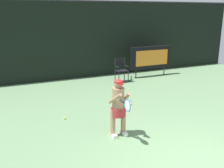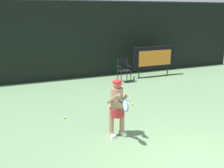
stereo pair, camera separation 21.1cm
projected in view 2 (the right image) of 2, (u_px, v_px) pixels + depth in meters
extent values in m
cube|color=black|center=(82.00, 41.00, 12.25)|extent=(18.00, 0.12, 3.60)
cylinder|color=#38383D|center=(80.00, 0.00, 11.75)|extent=(18.00, 0.05, 0.05)
cube|color=black|center=(154.00, 58.00, 12.66)|extent=(2.20, 0.20, 1.10)
cube|color=orange|center=(155.00, 58.00, 12.57)|extent=(1.80, 0.01, 0.75)
cylinder|color=#2D2D33|center=(139.00, 74.00, 12.57)|extent=(0.05, 0.05, 0.40)
cylinder|color=#2D2D33|center=(167.00, 71.00, 13.17)|extent=(0.05, 0.05, 0.40)
cylinder|color=black|center=(121.00, 78.00, 11.57)|extent=(0.04, 0.04, 0.52)
cylinder|color=black|center=(131.00, 77.00, 11.74)|extent=(0.04, 0.04, 0.52)
cylinder|color=black|center=(118.00, 76.00, 11.93)|extent=(0.04, 0.04, 0.52)
cylinder|color=black|center=(127.00, 75.00, 12.10)|extent=(0.04, 0.04, 0.52)
cube|color=black|center=(124.00, 71.00, 11.76)|extent=(0.52, 0.44, 0.03)
cylinder|color=black|center=(118.00, 64.00, 11.78)|extent=(0.04, 0.04, 0.56)
cylinder|color=black|center=(127.00, 64.00, 11.95)|extent=(0.04, 0.04, 0.56)
cube|color=black|center=(123.00, 62.00, 11.84)|extent=(0.48, 0.02, 0.34)
cylinder|color=black|center=(120.00, 67.00, 11.62)|extent=(0.04, 0.44, 0.04)
cylinder|color=black|center=(129.00, 66.00, 11.79)|extent=(0.04, 0.44, 0.04)
cylinder|color=#218953|center=(134.00, 79.00, 11.93)|extent=(0.07, 0.07, 0.24)
cylinder|color=black|center=(134.00, 76.00, 11.89)|extent=(0.03, 0.03, 0.03)
cube|color=white|center=(112.00, 135.00, 6.67)|extent=(0.11, 0.26, 0.09)
cube|color=white|center=(123.00, 133.00, 6.78)|extent=(0.11, 0.26, 0.09)
cylinder|color=#A37A5B|center=(111.00, 123.00, 6.63)|extent=(0.13, 0.13, 0.74)
cylinder|color=#A37A5B|center=(122.00, 121.00, 6.73)|extent=(0.13, 0.13, 0.74)
cylinder|color=#A2282A|center=(117.00, 112.00, 6.60)|extent=(0.39, 0.39, 0.22)
cylinder|color=#A37A5B|center=(117.00, 98.00, 6.50)|extent=(0.31, 0.31, 0.56)
sphere|color=#A37A5B|center=(117.00, 84.00, 6.40)|extent=(0.22, 0.22, 0.22)
ellipsoid|color=#B22323|center=(117.00, 82.00, 6.38)|extent=(0.22, 0.22, 0.12)
cube|color=#B22323|center=(119.00, 84.00, 6.30)|extent=(0.17, 0.12, 0.02)
cylinder|color=#A37A5B|center=(113.00, 99.00, 6.27)|extent=(0.20, 0.48, 0.38)
cylinder|color=#A37A5B|center=(126.00, 97.00, 6.39)|extent=(0.20, 0.48, 0.38)
cylinder|color=white|center=(128.00, 102.00, 6.32)|extent=(0.13, 0.13, 0.12)
cylinder|color=black|center=(120.00, 101.00, 6.28)|extent=(0.03, 0.28, 0.03)
torus|color=#286BB0|center=(125.00, 105.00, 6.01)|extent=(0.02, 0.31, 0.31)
ellipsoid|color=silver|center=(125.00, 105.00, 6.01)|extent=(0.01, 0.26, 0.26)
sphere|color=#CCDB3D|center=(132.00, 104.00, 8.96)|extent=(0.07, 0.07, 0.07)
sphere|color=#CCDB3D|center=(65.00, 118.00, 7.81)|extent=(0.07, 0.07, 0.07)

